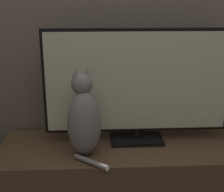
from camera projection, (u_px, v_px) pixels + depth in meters
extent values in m
cube|color=brown|center=(123.00, 176.00, 1.94)|extent=(1.47, 0.54, 0.43)
cube|color=black|center=(136.00, 139.00, 1.94)|extent=(0.32, 0.19, 0.02)
cylinder|color=black|center=(137.00, 133.00, 1.92)|extent=(0.04, 0.04, 0.06)
cube|color=black|center=(138.00, 82.00, 1.83)|extent=(1.11, 0.02, 0.62)
cube|color=beige|center=(138.00, 82.00, 1.82)|extent=(1.07, 0.01, 0.58)
ellipsoid|color=gray|center=(84.00, 124.00, 1.71)|extent=(0.23, 0.21, 0.37)
ellipsoid|color=silver|center=(82.00, 123.00, 1.77)|extent=(0.11, 0.08, 0.20)
sphere|color=gray|center=(82.00, 84.00, 1.68)|extent=(0.15, 0.15, 0.12)
cone|color=gray|center=(75.00, 73.00, 1.65)|extent=(0.04, 0.04, 0.04)
cone|color=gray|center=(87.00, 72.00, 1.67)|extent=(0.04, 0.04, 0.04)
cylinder|color=gray|center=(91.00, 162.00, 1.65)|extent=(0.19, 0.16, 0.03)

